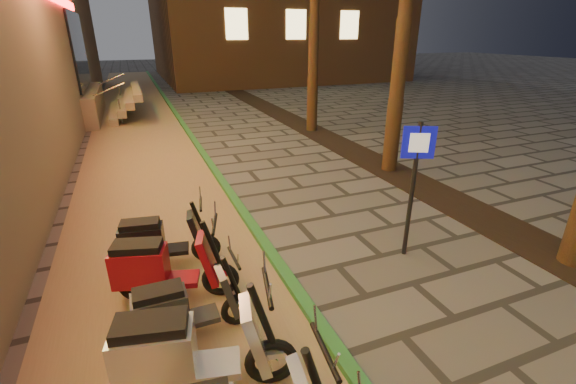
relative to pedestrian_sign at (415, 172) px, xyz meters
name	(u,v)px	position (x,y,z in m)	size (l,w,h in m)	color
parking_strip	(146,164)	(-3.83, 6.76, -1.47)	(3.40, 60.00, 0.01)	#8C7251
green_curb	(205,156)	(-2.13, 6.76, -1.42)	(0.18, 60.00, 0.10)	#296F31
planting_strip	(440,196)	(2.37, 1.76, -1.46)	(1.20, 40.00, 0.02)	black
pedestrian_sign	(415,172)	(0.00, 0.00, 0.00)	(0.47, 0.23, 2.27)	black
scooter_6	(184,352)	(-3.82, -1.43, -0.91)	(1.83, 0.84, 1.29)	black
scooter_7	(181,309)	(-3.76, -0.62, -1.02)	(1.46, 0.51, 1.04)	black
scooter_8	(160,267)	(-3.91, 0.28, -0.95)	(1.69, 0.86, 1.19)	black
scooter_9	(158,240)	(-3.87, 1.16, -1.00)	(1.53, 0.65, 1.08)	black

